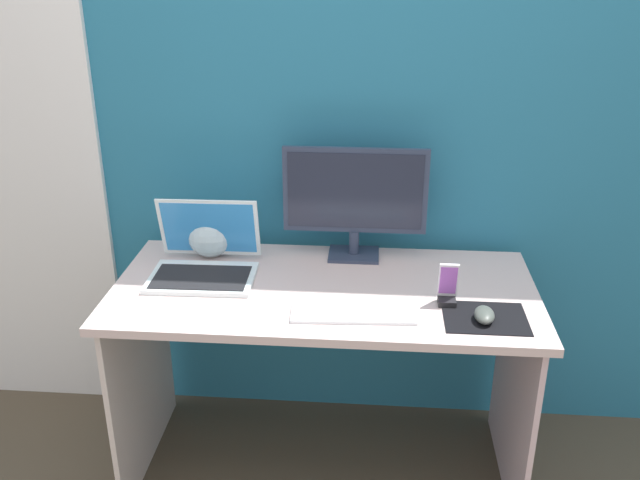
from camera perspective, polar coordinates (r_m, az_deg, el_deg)
name	(u,v)px	position (r m, az deg, el deg)	size (l,w,h in m)	color
ground_plane	(324,465)	(2.70, 0.30, -18.05)	(8.00, 8.00, 0.00)	#4C4131
wall_back	(333,107)	(2.48, 1.08, 10.90)	(6.00, 0.04, 2.50)	teal
desk	(324,328)	(2.35, 0.34, -7.25)	(1.39, 0.66, 0.74)	beige
monitor	(355,198)	(2.41, 2.90, 3.51)	(0.50, 0.14, 0.40)	#2B354B
laptop	(204,261)	(2.37, -9.52, -1.69)	(0.36, 0.31, 0.24)	white
fishbowl	(210,234)	(2.50, -9.03, 0.50)	(0.17, 0.17, 0.17)	silver
keyboard_external	(353,314)	(2.11, 2.77, -6.09)	(0.38, 0.12, 0.01)	white
mousepad	(485,318)	(2.15, 13.46, -6.25)	(0.25, 0.20, 0.00)	black
mouse	(484,315)	(2.12, 13.40, -6.03)	(0.06, 0.10, 0.04)	#484F48
phone_in_dock	(448,290)	(2.19, 10.48, -4.05)	(0.06, 0.05, 0.14)	black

